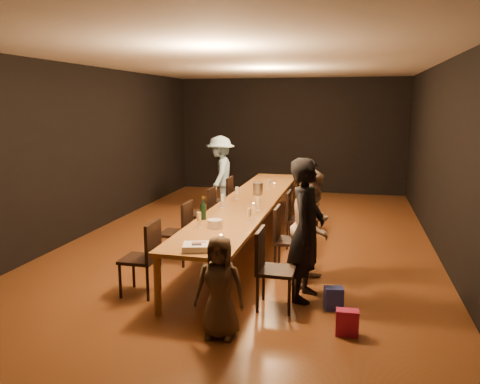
% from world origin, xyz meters
% --- Properties ---
extents(ground, '(10.00, 10.00, 0.00)m').
position_xyz_m(ground, '(0.00, 0.00, 0.00)').
color(ground, '#492412').
rests_on(ground, ground).
extents(room_shell, '(6.04, 10.04, 3.02)m').
position_xyz_m(room_shell, '(0.00, 0.00, 2.08)').
color(room_shell, black).
rests_on(room_shell, ground).
extents(table, '(0.90, 6.00, 0.75)m').
position_xyz_m(table, '(0.00, 0.00, 0.70)').
color(table, olive).
rests_on(table, ground).
extents(chair_right_0, '(0.42, 0.42, 0.93)m').
position_xyz_m(chair_right_0, '(0.85, -2.40, 0.47)').
color(chair_right_0, black).
rests_on(chair_right_0, ground).
extents(chair_right_1, '(0.42, 0.42, 0.93)m').
position_xyz_m(chair_right_1, '(0.85, -1.20, 0.47)').
color(chair_right_1, black).
rests_on(chair_right_1, ground).
extents(chair_right_2, '(0.42, 0.42, 0.93)m').
position_xyz_m(chair_right_2, '(0.85, 0.00, 0.47)').
color(chair_right_2, black).
rests_on(chair_right_2, ground).
extents(chair_right_3, '(0.42, 0.42, 0.93)m').
position_xyz_m(chair_right_3, '(0.85, 1.20, 0.47)').
color(chair_right_3, black).
rests_on(chair_right_3, ground).
extents(chair_left_0, '(0.42, 0.42, 0.93)m').
position_xyz_m(chair_left_0, '(-0.85, -2.40, 0.47)').
color(chair_left_0, black).
rests_on(chair_left_0, ground).
extents(chair_left_1, '(0.42, 0.42, 0.93)m').
position_xyz_m(chair_left_1, '(-0.85, -1.20, 0.47)').
color(chair_left_1, black).
rests_on(chair_left_1, ground).
extents(chair_left_2, '(0.42, 0.42, 0.93)m').
position_xyz_m(chair_left_2, '(-0.85, 0.00, 0.47)').
color(chair_left_2, black).
rests_on(chair_left_2, ground).
extents(chair_left_3, '(0.42, 0.42, 0.93)m').
position_xyz_m(chair_left_3, '(-0.85, 1.20, 0.47)').
color(chair_left_3, black).
rests_on(chair_left_3, ground).
extents(woman_birthday, '(0.50, 0.68, 1.72)m').
position_xyz_m(woman_birthday, '(1.15, -2.04, 0.86)').
color(woman_birthday, black).
rests_on(woman_birthday, ground).
extents(woman_tan, '(0.81, 0.89, 1.50)m').
position_xyz_m(woman_tan, '(1.17, -1.46, 0.75)').
color(woman_tan, '#C4A993').
rests_on(woman_tan, ground).
extents(man_blue, '(0.74, 1.13, 1.65)m').
position_xyz_m(man_blue, '(-1.15, 2.24, 0.83)').
color(man_blue, '#8DBBDA').
rests_on(man_blue, ground).
extents(child, '(0.52, 0.35, 1.05)m').
position_xyz_m(child, '(0.41, -3.20, 0.53)').
color(child, '#473827').
rests_on(child, ground).
extents(gift_bag_red, '(0.24, 0.14, 0.27)m').
position_xyz_m(gift_bag_red, '(1.67, -2.88, 0.14)').
color(gift_bag_red, '#B71B48').
rests_on(gift_bag_red, ground).
extents(gift_bag_blue, '(0.24, 0.19, 0.26)m').
position_xyz_m(gift_bag_blue, '(1.50, -2.28, 0.13)').
color(gift_bag_blue, '#283BAF').
rests_on(gift_bag_blue, ground).
extents(birthday_cake, '(0.37, 0.33, 0.07)m').
position_xyz_m(birthday_cake, '(0.03, -2.77, 0.79)').
color(birthday_cake, white).
rests_on(birthday_cake, table).
extents(plate_stack, '(0.23, 0.23, 0.11)m').
position_xyz_m(plate_stack, '(-0.05, -1.83, 0.81)').
color(plate_stack, white).
rests_on(plate_stack, table).
extents(champagne_bottle, '(0.08, 0.08, 0.33)m').
position_xyz_m(champagne_bottle, '(-0.34, -1.43, 0.92)').
color(champagne_bottle, black).
rests_on(champagne_bottle, table).
extents(ice_bucket, '(0.22, 0.22, 0.20)m').
position_xyz_m(ice_bucket, '(0.03, 0.57, 0.85)').
color(ice_bucket, '#ABAAAF').
rests_on(ice_bucket, table).
extents(wineglass_0, '(0.06, 0.06, 0.21)m').
position_xyz_m(wineglass_0, '(-0.25, -1.87, 0.85)').
color(wineglass_0, beige).
rests_on(wineglass_0, table).
extents(wineglass_1, '(0.06, 0.06, 0.21)m').
position_xyz_m(wineglass_1, '(0.33, -1.48, 0.85)').
color(wineglass_1, beige).
rests_on(wineglass_1, table).
extents(wineglass_2, '(0.06, 0.06, 0.21)m').
position_xyz_m(wineglass_2, '(-0.28, -0.66, 0.85)').
color(wineglass_2, silver).
rests_on(wineglass_2, table).
extents(wineglass_3, '(0.06, 0.06, 0.21)m').
position_xyz_m(wineglass_3, '(0.30, -0.71, 0.85)').
color(wineglass_3, beige).
rests_on(wineglass_3, table).
extents(wineglass_4, '(0.06, 0.06, 0.21)m').
position_xyz_m(wineglass_4, '(-0.23, 0.05, 0.85)').
color(wineglass_4, silver).
rests_on(wineglass_4, table).
extents(wineglass_5, '(0.06, 0.06, 0.21)m').
position_xyz_m(wineglass_5, '(0.15, 0.98, 0.85)').
color(wineglass_5, silver).
rests_on(wineglass_5, table).
extents(tealight_near, '(0.05, 0.05, 0.03)m').
position_xyz_m(tealight_near, '(0.15, -2.24, 0.77)').
color(tealight_near, '#B2B7B2').
rests_on(tealight_near, table).
extents(tealight_mid, '(0.05, 0.05, 0.03)m').
position_xyz_m(tealight_mid, '(0.15, -0.37, 0.77)').
color(tealight_mid, '#B2B7B2').
rests_on(tealight_mid, table).
extents(tealight_far, '(0.05, 0.05, 0.03)m').
position_xyz_m(tealight_far, '(0.15, 1.60, 0.77)').
color(tealight_far, '#B2B7B2').
rests_on(tealight_far, table).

